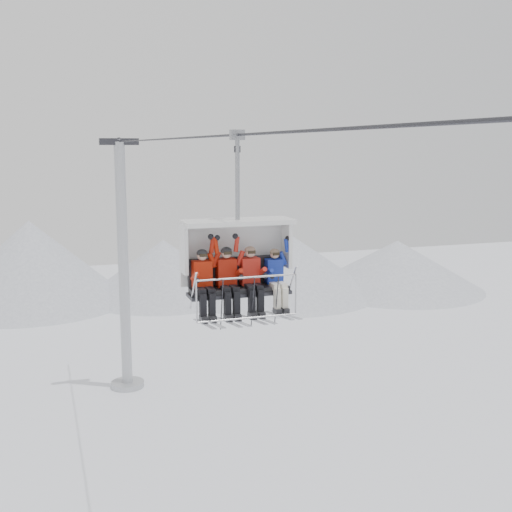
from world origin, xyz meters
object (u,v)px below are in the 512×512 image
object	(u,v)px
skier_far_left	(203,281)
skier_center_right	(251,278)
chairlift_carrier	(236,255)
lift_tower_right	(124,284)
skier_center_left	(228,279)
skier_far_right	(276,278)

from	to	relation	value
skier_far_left	skier_center_right	distance (m)	1.08
skier_far_left	chairlift_carrier	bearing A→B (deg)	20.28
lift_tower_right	skier_far_left	xyz separation A→B (m)	(-0.83, -20.93, 4.43)
skier_center_left	skier_center_right	xyz separation A→B (m)	(0.54, -0.00, -0.01)
chairlift_carrier	skier_far_right	xyz separation A→B (m)	(0.83, -0.32, -0.51)
chairlift_carrier	skier_far_left	world-z (taller)	chairlift_carrier
skier_far_left	skier_far_right	distance (m)	1.66
skier_center_right	skier_far_right	world-z (taller)	skier_center_right
chairlift_carrier	skier_far_right	world-z (taller)	chairlift_carrier
skier_far_left	skier_center_right	world-z (taller)	skier_center_right
lift_tower_right	skier_far_left	distance (m)	21.41
skier_center_left	skier_center_right	size ratio (longest dim) A/B	1.00
lift_tower_right	skier_far_left	size ratio (longest dim) A/B	7.99
lift_tower_right	skier_center_right	xyz separation A→B (m)	(0.26, -20.93, 4.43)
chairlift_carrier	skier_center_right	bearing A→B (deg)	-50.09
skier_center_left	skier_far_right	xyz separation A→B (m)	(1.12, -0.01, -0.04)
lift_tower_right	chairlift_carrier	distance (m)	21.20
skier_far_left	lift_tower_right	bearing A→B (deg)	87.73
chairlift_carrier	skier_center_right	world-z (taller)	chairlift_carrier
skier_center_left	skier_center_right	distance (m)	0.54
lift_tower_right	skier_center_right	world-z (taller)	lift_tower_right
lift_tower_right	skier_far_left	bearing A→B (deg)	-92.27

